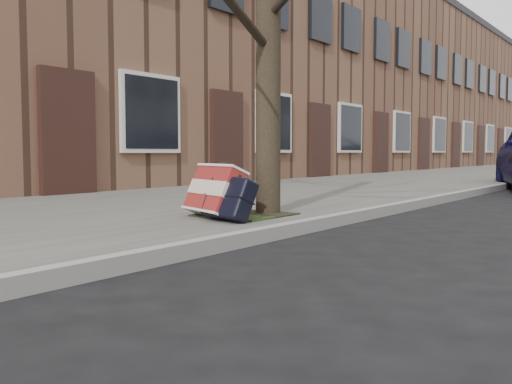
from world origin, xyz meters
The scene contains 6 objects.
ground centered at (0.00, 0.00, 0.00)m, with size 120.00×120.00×0.00m, color black.
near_sidewalk centered at (-3.70, 15.00, 0.06)m, with size 5.00×70.00×0.12m, color slate.
house_near centered at (-9.60, 16.00, 3.50)m, with size 6.80×40.00×7.00m, color brown.
dirt_patch centered at (-2.00, 1.20, 0.13)m, with size 0.85×0.85×0.01m, color black.
suitcase_red centered at (-2.10, 0.82, 0.39)m, with size 0.70×0.19×0.51m, color maroon.
suitcase_navy centered at (-1.82, 0.71, 0.35)m, with size 0.57×0.18×0.41m, color black.
Camera 1 is at (1.63, -3.56, 0.79)m, focal length 40.00 mm.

